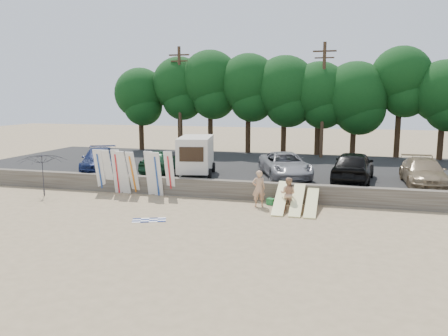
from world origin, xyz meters
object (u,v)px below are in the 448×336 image
(beach_umbrella, at_px, (43,174))
(beachgoer_b, at_px, (288,194))
(box_trailer, at_px, (196,154))
(car_1, at_px, (160,161))
(car_2, at_px, (285,165))
(car_3, at_px, (353,166))
(beachgoer_a, at_px, (259,189))
(car_4, at_px, (424,172))
(cooler, at_px, (271,202))
(car_0, at_px, (99,160))

(beach_umbrella, bearing_deg, beachgoer_b, 1.68)
(box_trailer, distance_m, car_1, 2.59)
(car_2, bearing_deg, car_3, -27.29)
(beachgoer_a, bearing_deg, car_4, -171.14)
(car_4, bearing_deg, box_trailer, -179.70)
(box_trailer, bearing_deg, car_4, -10.19)
(beachgoer_b, bearing_deg, beach_umbrella, 10.96)
(beachgoer_b, bearing_deg, car_1, -18.67)
(beach_umbrella, bearing_deg, car_3, 16.89)
(box_trailer, bearing_deg, beachgoer_a, -51.85)
(beachgoer_a, bearing_deg, cooler, -152.41)
(car_3, height_order, car_4, car_3)
(car_3, xyz_separation_m, beachgoer_a, (-4.65, -4.44, -0.65))
(car_3, bearing_deg, car_4, -175.81)
(cooler, distance_m, beach_umbrella, 12.74)
(beach_umbrella, bearing_deg, box_trailer, 32.35)
(beachgoer_a, bearing_deg, beachgoer_b, 152.65)
(beachgoer_b, bearing_deg, box_trailer, -25.46)
(car_0, distance_m, car_4, 19.61)
(beachgoer_b, bearing_deg, car_4, -137.45)
(car_2, bearing_deg, cooler, -113.00)
(car_1, relative_size, beachgoer_a, 2.37)
(car_0, bearing_deg, beach_umbrella, -125.05)
(car_2, xyz_separation_m, car_4, (7.63, -0.65, -0.01))
(car_1, height_order, beachgoer_b, car_1)
(car_3, relative_size, beach_umbrella, 1.93)
(beachgoer_b, bearing_deg, cooler, -30.35)
(car_3, bearing_deg, beachgoer_b, 63.31)
(beachgoer_b, bearing_deg, beachgoer_a, 0.04)
(box_trailer, height_order, car_4, box_trailer)
(beachgoer_b, bearing_deg, car_0, -8.67)
(box_trailer, height_order, car_1, box_trailer)
(car_1, height_order, car_3, car_3)
(car_4, bearing_deg, car_3, 176.38)
(beachgoer_b, height_order, beach_umbrella, beach_umbrella)
(car_0, height_order, car_2, car_0)
(car_0, height_order, beach_umbrella, beach_umbrella)
(cooler, bearing_deg, beachgoer_b, -19.06)
(car_3, bearing_deg, car_0, 9.23)
(car_1, xyz_separation_m, car_2, (7.90, 0.52, -0.01))
(car_1, distance_m, car_3, 11.85)
(car_0, bearing_deg, box_trailer, -23.24)
(car_0, distance_m, cooler, 12.33)
(beach_umbrella, bearing_deg, car_2, 23.38)
(car_1, relative_size, car_4, 0.87)
(car_2, xyz_separation_m, car_3, (3.94, -0.45, 0.15))
(car_1, relative_size, cooler, 11.59)
(car_2, height_order, car_3, car_3)
(car_2, height_order, cooler, car_2)
(car_2, bearing_deg, box_trailer, 168.10)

